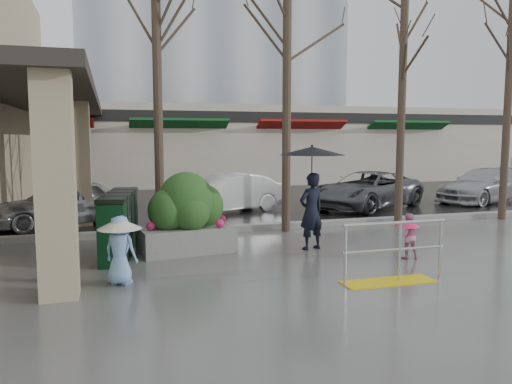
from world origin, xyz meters
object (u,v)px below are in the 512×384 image
child_pink (408,233)px  car_c (367,190)px  tree_west (156,21)px  tree_east (512,33)px  handrail (392,260)px  car_d (485,185)px  woman (312,183)px  tree_midwest (287,23)px  planter (187,214)px  car_a (63,203)px  car_b (227,193)px  tree_mideast (404,45)px  child_blue (120,243)px  news_boxes (119,224)px

child_pink → car_c: bearing=-100.8°
tree_west → tree_east: bearing=0.0°
handrail → car_d: bearing=42.5°
woman → child_pink: woman is taller
tree_midwest → child_pink: bearing=-68.6°
tree_midwest → planter: size_ratio=3.39×
car_c → car_d: same height
handrail → tree_west: bearing=125.0°
car_a → car_b: size_ratio=0.97×
woman → car_c: (4.23, 5.27, -0.82)m
tree_mideast → car_d: bearing=30.3°
tree_east → tree_mideast: bearing=180.0°
child_blue → car_b: (3.48, 7.23, -0.07)m
car_c → car_d: (5.08, 0.26, 0.00)m
child_pink → car_b: size_ratio=0.24×
tree_mideast → child_blue: bearing=-154.0°
handrail → car_c: size_ratio=0.42×
planter → tree_west: bearing=103.8°
tree_east → car_d: tree_east is taller
child_pink → car_a: 9.15m
car_c → car_b: bearing=-123.3°
tree_mideast → tree_east: size_ratio=0.90×
child_blue → planter: size_ratio=0.56×
car_d → news_boxes: bearing=-86.7°
woman → planter: (-2.61, 0.51, -0.63)m
tree_west → car_a: (-2.40, 2.52, -4.45)m
news_boxes → child_blue: bearing=-81.5°
news_boxes → car_b: bearing=65.2°
car_c → car_a: bearing=-114.5°
handrail → woman: woman is taller
tree_midwest → tree_east: (6.80, -0.00, 0.15)m
handrail → car_a: size_ratio=0.51×
car_c → handrail: bearing=-54.2°
tree_east → planter: tree_east is taller
tree_midwest → car_b: bearing=101.5°
car_b → child_blue: bearing=-45.9°
woman → news_boxes: size_ratio=0.96×
car_b → news_boxes: bearing=-54.3°
tree_midwest → car_a: size_ratio=1.89×
car_a → car_b: same height
handrail → tree_mideast: bearing=56.8°
car_a → car_c: 9.66m
tree_east → planter: bearing=-170.4°
tree_mideast → planter: size_ratio=3.14×
tree_east → car_d: 6.29m
car_b → car_d: same height
child_pink → car_b: bearing=-62.0°
woman → child_pink: 2.22m
news_boxes → car_c: size_ratio=0.52×
woman → car_a: bearing=-57.2°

